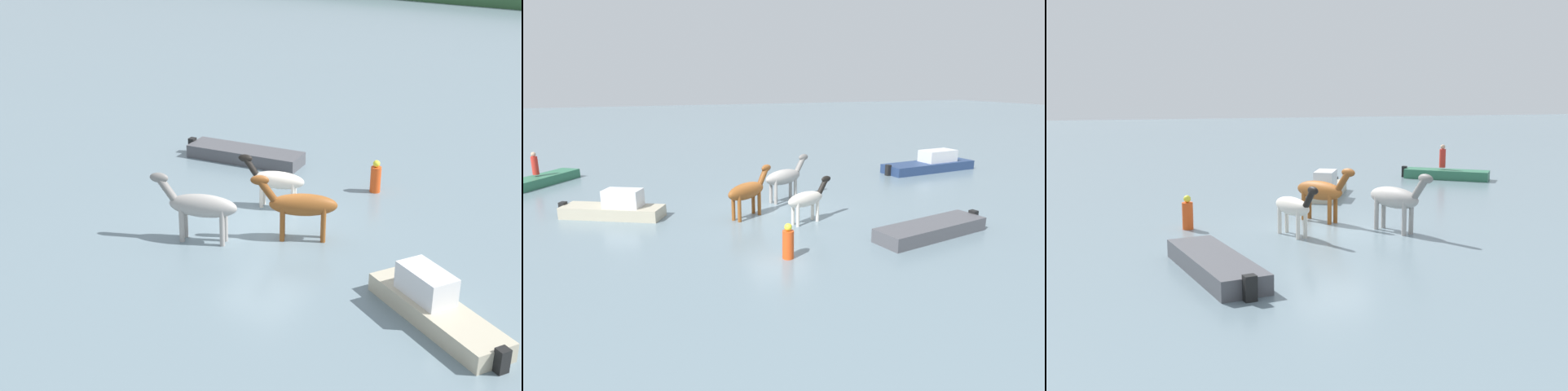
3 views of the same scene
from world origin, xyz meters
TOP-DOWN VIEW (x-y plane):
  - ground_plane at (0.00, 0.00)m, footprint 166.61×166.61m
  - horse_lead at (-0.63, 1.53)m, footprint 2.19×1.06m
  - horse_gray_outer at (1.28, 0.01)m, footprint 2.36×1.69m
  - horse_rear_stallion at (-0.99, -1.79)m, footprint 2.56×1.39m
  - boat_launch_far at (9.83, -9.47)m, footprint 3.50×4.08m
  - boat_skiff_near at (-11.78, -5.20)m, footprint 6.25×2.26m
  - boat_dinghy_port at (-4.16, 4.51)m, footprint 4.74×2.04m
  - boat_motor_center at (6.33, -1.85)m, footprint 4.11×2.89m
  - person_helmsman_aft at (10.05, -9.36)m, footprint 0.32×0.32m
  - buoy_channel_marker at (1.36, 4.62)m, footprint 0.36×0.36m

SIDE VIEW (x-z plane):
  - ground_plane at x=0.00m, z-range 0.00..0.00m
  - boat_launch_far at x=9.83m, z-range -0.20..0.53m
  - boat_dinghy_port at x=-4.16m, z-range -0.20..0.53m
  - boat_motor_center at x=6.33m, z-range -0.35..0.97m
  - boat_skiff_near at x=-11.78m, z-range -0.36..1.02m
  - buoy_channel_marker at x=1.36m, z-range -0.06..1.08m
  - horse_lead at x=-0.63m, z-range 0.09..1.80m
  - horse_gray_outer at x=1.28m, z-range 0.10..2.08m
  - horse_rear_stallion at x=-0.99m, z-range 0.10..2.14m
  - person_helmsman_aft at x=10.05m, z-range 0.53..1.72m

